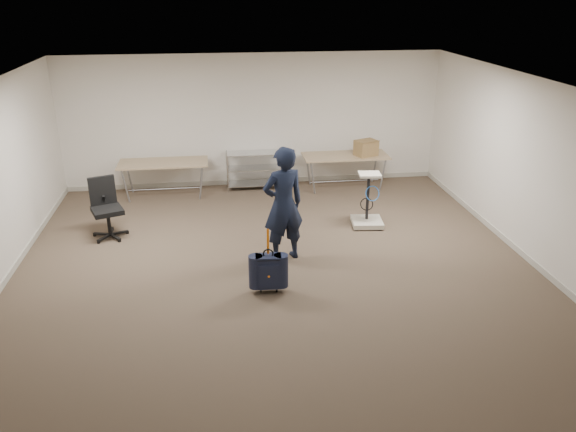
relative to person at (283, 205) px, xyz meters
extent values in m
plane|color=#47362B|center=(-0.16, -0.75, -0.92)|extent=(9.00, 9.00, 0.00)
plane|color=silver|center=(-0.16, 3.75, 0.48)|extent=(8.00, 0.00, 8.00)
plane|color=silver|center=(-0.16, -5.25, 0.48)|extent=(8.00, 0.00, 8.00)
plane|color=silver|center=(3.84, -0.75, 0.48)|extent=(0.00, 9.00, 9.00)
plane|color=white|center=(-0.16, -0.75, 1.88)|extent=(8.00, 8.00, 0.00)
cube|color=#B9B5A6|center=(-0.16, 3.74, -0.87)|extent=(8.00, 0.02, 0.10)
cube|color=#B9B5A6|center=(3.83, -0.75, -0.87)|extent=(0.02, 9.00, 0.10)
cube|color=#9F8561|center=(-2.06, 3.20, -0.21)|extent=(1.80, 0.75, 0.03)
cylinder|color=#92949A|center=(-2.06, 3.20, -0.77)|extent=(1.50, 0.02, 0.02)
cylinder|color=#92949A|center=(-2.81, 2.90, -0.58)|extent=(0.13, 0.04, 0.69)
cylinder|color=#92949A|center=(-1.31, 2.90, -0.58)|extent=(0.13, 0.04, 0.69)
cylinder|color=#92949A|center=(-2.81, 3.50, -0.58)|extent=(0.13, 0.04, 0.69)
cylinder|color=#92949A|center=(-1.31, 3.50, -0.58)|extent=(0.13, 0.04, 0.69)
cube|color=#9F8561|center=(1.74, 3.20, -0.21)|extent=(1.80, 0.75, 0.03)
cylinder|color=#92949A|center=(1.74, 3.20, -0.77)|extent=(1.50, 0.02, 0.02)
cylinder|color=#92949A|center=(0.99, 2.90, -0.58)|extent=(0.13, 0.04, 0.69)
cylinder|color=#92949A|center=(2.49, 2.90, -0.58)|extent=(0.13, 0.04, 0.69)
cylinder|color=#92949A|center=(0.99, 3.50, -0.58)|extent=(0.13, 0.04, 0.69)
cylinder|color=#92949A|center=(2.49, 3.50, -0.58)|extent=(0.13, 0.04, 0.69)
cylinder|color=silver|center=(-0.76, 3.23, -0.52)|extent=(0.02, 0.02, 0.80)
cylinder|color=silver|center=(0.44, 3.23, -0.52)|extent=(0.02, 0.02, 0.80)
cylinder|color=silver|center=(-0.76, 3.68, -0.52)|extent=(0.02, 0.02, 0.80)
cylinder|color=silver|center=(0.44, 3.68, -0.52)|extent=(0.02, 0.02, 0.80)
cube|color=silver|center=(-0.16, 3.45, -0.82)|extent=(1.20, 0.45, 0.02)
cube|color=silver|center=(-0.16, 3.45, -0.47)|extent=(1.20, 0.45, 0.02)
cube|color=silver|center=(-0.16, 3.45, -0.14)|extent=(1.20, 0.45, 0.01)
imported|color=black|center=(0.00, 0.00, 0.00)|extent=(0.78, 0.63, 1.85)
cube|color=black|center=(-0.35, -1.04, -0.59)|extent=(0.37, 0.23, 0.49)
cube|color=black|center=(-0.34, -1.02, -0.84)|extent=(0.33, 0.16, 0.03)
cylinder|color=black|center=(-0.46, -1.03, -0.89)|extent=(0.03, 0.07, 0.07)
cylinder|color=black|center=(-0.23, -1.05, -0.89)|extent=(0.03, 0.07, 0.07)
torus|color=black|center=(-0.35, -1.04, -0.31)|extent=(0.15, 0.03, 0.15)
cube|color=orange|center=(-0.34, -1.02, -0.14)|extent=(0.03, 0.01, 0.38)
cylinder|color=black|center=(-2.88, 1.22, -0.88)|extent=(0.63, 0.63, 0.09)
cylinder|color=black|center=(-2.88, 1.22, -0.66)|extent=(0.06, 0.06, 0.42)
cube|color=black|center=(-2.88, 1.22, -0.43)|extent=(0.62, 0.62, 0.08)
cube|color=black|center=(-2.96, 1.44, -0.13)|extent=(0.44, 0.22, 0.51)
cube|color=silver|center=(1.68, 1.13, -0.86)|extent=(0.60, 0.60, 0.09)
cylinder|color=black|center=(1.46, 0.91, -0.90)|extent=(0.06, 0.06, 0.04)
cylinder|color=black|center=(1.68, 1.18, -0.38)|extent=(0.05, 0.05, 0.87)
cube|color=silver|center=(1.68, 1.13, 0.05)|extent=(0.41, 0.36, 0.04)
torus|color=blue|center=(1.73, 1.04, -0.28)|extent=(0.29, 0.14, 0.27)
cube|color=#987046|center=(2.16, 3.12, -0.03)|extent=(0.53, 0.47, 0.33)
camera|label=1|loc=(-1.01, -8.01, 3.13)|focal=35.00mm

